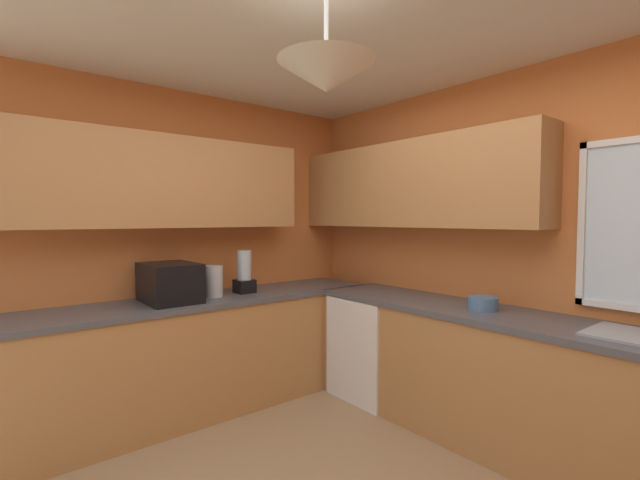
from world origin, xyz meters
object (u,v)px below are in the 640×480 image
at_px(blender_appliance, 244,274).
at_px(kettle, 214,281).
at_px(dishwasher, 376,346).
at_px(microwave, 170,283).
at_px(bowl, 483,303).

bearing_deg(blender_appliance, kettle, -85.94).
xyz_separation_m(kettle, blender_appliance, (-0.02, 0.28, 0.04)).
xyz_separation_m(dishwasher, microwave, (-0.66, -1.53, 0.62)).
relative_size(microwave, blender_appliance, 1.33).
distance_m(kettle, blender_appliance, 0.29).
distance_m(bowl, blender_appliance, 1.89).
bearing_deg(microwave, blender_appliance, 90.00).
height_order(microwave, blender_appliance, blender_appliance).
bearing_deg(kettle, microwave, -93.29).
relative_size(kettle, blender_appliance, 0.70).
relative_size(dishwasher, bowl, 4.28).
bearing_deg(kettle, bowl, 36.91).
bearing_deg(blender_appliance, bowl, 29.66).
xyz_separation_m(microwave, kettle, (0.02, 0.35, -0.02)).
height_order(dishwasher, blender_appliance, blender_appliance).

